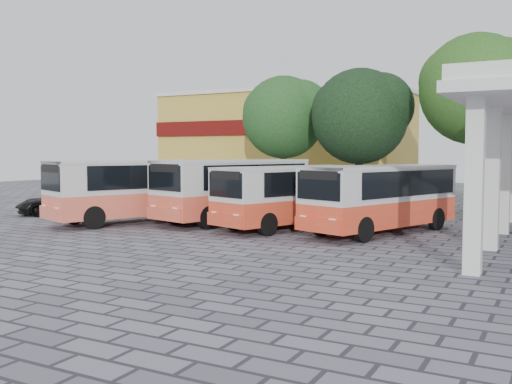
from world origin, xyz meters
The scene contains 10 objects.
ground centered at (0.00, 0.00, 0.00)m, with size 90.00×90.00×0.00m, color #5B5A67.
shophouse_block centered at (-11.00, 25.99, 4.16)m, with size 20.40×10.40×8.30m.
bus_far_left centered at (-7.48, 2.10, 1.66)m, with size 5.23×8.52×2.87m.
bus_centre_left centered at (-3.58, 4.40, 1.67)m, with size 4.51×8.49×2.89m.
bus_centre_right centered at (-0.28, 3.70, 1.53)m, with size 4.57×7.83×2.64m.
bus_far_right centered at (3.52, 3.98, 1.57)m, with size 4.71×8.04×2.71m.
tree_left centered at (-6.53, 16.07, 5.74)m, with size 5.76×5.49×8.31m.
tree_middle centered at (-0.70, 14.26, 5.53)m, with size 5.92×5.64×8.17m.
tree_right centered at (5.84, 13.43, 6.71)m, with size 6.07×5.78×9.42m.
parked_car centered at (-13.27, 2.89, 0.61)m, with size 2.01×4.37×1.21m, color black.
Camera 1 is at (9.89, -18.41, 3.25)m, focal length 40.00 mm.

